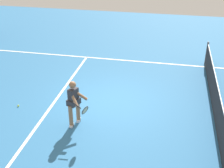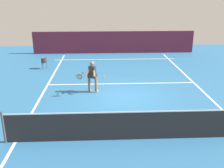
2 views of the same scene
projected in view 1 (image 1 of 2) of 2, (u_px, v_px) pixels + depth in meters
name	position (u px, v px, depth m)	size (l,w,h in m)	color
ground_plane	(109.00, 102.00, 10.88)	(25.83, 25.83, 0.00)	teal
service_line_marking	(58.00, 97.00, 11.22)	(7.86, 0.10, 0.01)	white
sideline_left_marking	(126.00, 60.00, 14.28)	(0.10, 17.87, 0.01)	white
court_net	(216.00, 101.00, 9.98)	(8.54, 0.08, 1.10)	#4C4C51
tennis_player	(74.00, 102.00, 9.29)	(1.00, 0.86, 1.55)	#8C6647
tennis_ball_near	(18.00, 106.00, 10.62)	(0.07, 0.07, 0.07)	#D1E533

